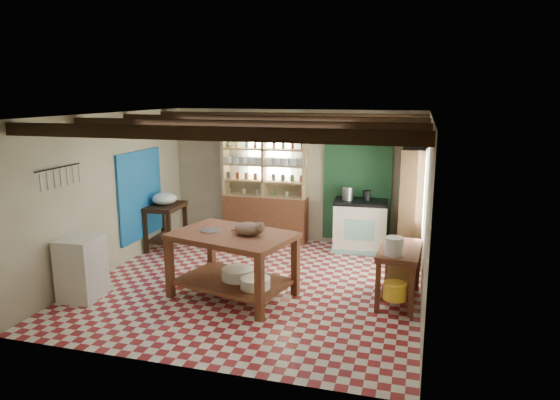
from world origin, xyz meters
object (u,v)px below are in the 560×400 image
(work_table, at_px, (233,265))
(white_cabinet, at_px, (82,268))
(right_counter, at_px, (399,275))
(stove, at_px, (360,225))
(prep_table, at_px, (166,226))
(cat, at_px, (249,229))

(work_table, bearing_deg, white_cabinet, -148.31)
(right_counter, bearing_deg, work_table, -164.84)
(stove, relative_size, prep_table, 1.15)
(prep_table, distance_m, cat, 3.00)
(stove, distance_m, prep_table, 3.68)
(prep_table, distance_m, right_counter, 4.58)
(cat, bearing_deg, prep_table, 146.06)
(work_table, relative_size, stove, 1.70)
(white_cabinet, distance_m, right_counter, 4.54)
(prep_table, height_order, white_cabinet, white_cabinet)
(work_table, distance_m, stove, 3.08)
(white_cabinet, xyz_separation_m, right_counter, (4.40, 1.12, -0.06))
(right_counter, bearing_deg, white_cabinet, -162.06)
(prep_table, distance_m, white_cabinet, 2.45)
(work_table, xyz_separation_m, stove, (1.52, 2.68, 0.01))
(white_cabinet, bearing_deg, work_table, 12.81)
(work_table, bearing_deg, cat, 11.31)
(work_table, xyz_separation_m, cat, (0.25, -0.01, 0.57))
(white_cabinet, bearing_deg, right_counter, 9.77)
(white_cabinet, height_order, right_counter, white_cabinet)
(prep_table, relative_size, right_counter, 0.78)
(work_table, distance_m, cat, 0.62)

